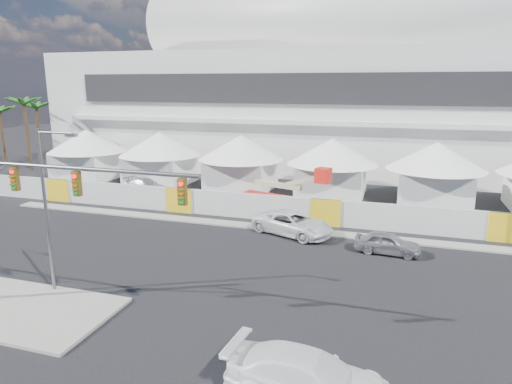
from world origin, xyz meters
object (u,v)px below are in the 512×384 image
(pickup_near, at_px, (310,378))
(lot_car_c, at_px, (146,186))
(pickup_curb, at_px, (293,223))
(traffic_mast, at_px, (12,216))
(boom_lift, at_px, (273,197))
(sedan_silver, at_px, (387,243))
(streetlight_median, at_px, (48,200))

(pickup_near, relative_size, lot_car_c, 1.20)
(pickup_curb, relative_size, pickup_near, 1.01)
(pickup_curb, bearing_deg, traffic_mast, 167.78)
(boom_lift, bearing_deg, sedan_silver, -21.26)
(pickup_near, distance_m, streetlight_median, 14.88)
(pickup_curb, distance_m, traffic_mast, 17.75)
(pickup_near, xyz_separation_m, boom_lift, (-7.53, 22.40, 0.27))
(lot_car_c, height_order, boom_lift, boom_lift)
(pickup_near, relative_size, traffic_mast, 0.47)
(streetlight_median, bearing_deg, pickup_curb, 53.44)
(sedan_silver, bearing_deg, pickup_curb, 77.41)
(traffic_mast, distance_m, boom_lift, 21.50)
(lot_car_c, distance_m, streetlight_median, 22.08)
(streetlight_median, relative_size, boom_lift, 0.98)
(sedan_silver, relative_size, traffic_mast, 0.33)
(streetlight_median, bearing_deg, boom_lift, 71.24)
(sedan_silver, distance_m, lot_car_c, 24.89)
(sedan_silver, xyz_separation_m, lot_car_c, (-22.88, 9.79, 0.01))
(traffic_mast, height_order, streetlight_median, streetlight_median)
(streetlight_median, xyz_separation_m, boom_lift, (6.19, 18.22, -3.72))
(traffic_mast, xyz_separation_m, boom_lift, (6.47, 20.21, -3.45))
(sedan_silver, xyz_separation_m, traffic_mast, (-15.98, -12.67, 3.87))
(sedan_silver, height_order, streetlight_median, streetlight_median)
(pickup_near, distance_m, boom_lift, 23.63)
(streetlight_median, bearing_deg, pickup_near, -16.94)
(pickup_curb, xyz_separation_m, lot_car_c, (-16.45, 7.97, -0.11))
(sedan_silver, relative_size, streetlight_median, 0.49)
(traffic_mast, xyz_separation_m, streetlight_median, (0.28, 1.99, 0.27))
(lot_car_c, height_order, traffic_mast, traffic_mast)
(lot_car_c, xyz_separation_m, streetlight_median, (7.18, -20.46, 4.12))
(sedan_silver, height_order, lot_car_c, lot_car_c)
(streetlight_median, height_order, boom_lift, streetlight_median)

